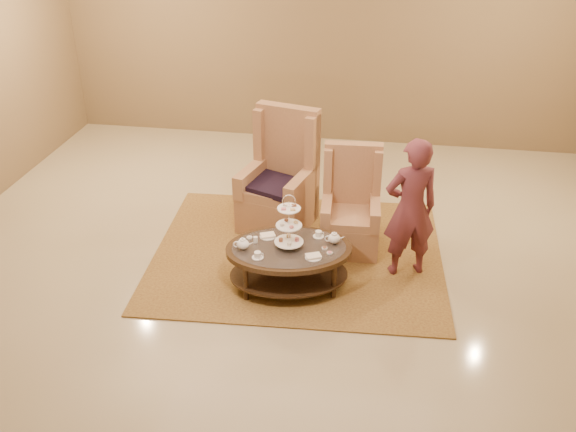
% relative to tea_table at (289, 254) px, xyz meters
% --- Properties ---
extents(ground, '(8.00, 8.00, 0.00)m').
position_rel_tea_table_xyz_m(ground, '(-0.11, 0.12, -0.39)').
color(ground, '#BCAF8C').
rests_on(ground, ground).
extents(ceiling, '(8.00, 8.00, 0.02)m').
position_rel_tea_table_xyz_m(ceiling, '(-0.11, 0.12, -0.39)').
color(ceiling, silver).
rests_on(ceiling, ground).
extents(wall_back, '(8.00, 0.04, 3.50)m').
position_rel_tea_table_xyz_m(wall_back, '(-0.11, 4.12, 1.36)').
color(wall_back, olive).
rests_on(wall_back, ground).
extents(rug, '(3.33, 2.83, 0.02)m').
position_rel_tea_table_xyz_m(rug, '(-0.00, 0.63, -0.38)').
color(rug, olive).
rests_on(rug, ground).
extents(tea_table, '(1.42, 1.12, 1.06)m').
position_rel_tea_table_xyz_m(tea_table, '(0.00, 0.00, 0.00)').
color(tea_table, black).
rests_on(tea_table, ground).
extents(armchair_left, '(0.94, 0.96, 1.42)m').
position_rel_tea_table_xyz_m(armchair_left, '(-0.31, 1.31, 0.09)').
color(armchair_left, '#B07C53').
rests_on(armchair_left, ground).
extents(armchair_right, '(0.67, 0.69, 1.18)m').
position_rel_tea_table_xyz_m(armchair_right, '(0.55, 0.93, 0.01)').
color(armchair_right, '#B07C53').
rests_on(armchair_right, ground).
extents(person, '(0.65, 0.53, 1.54)m').
position_rel_tea_table_xyz_m(person, '(1.18, 0.46, 0.38)').
color(person, brown).
rests_on(person, ground).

